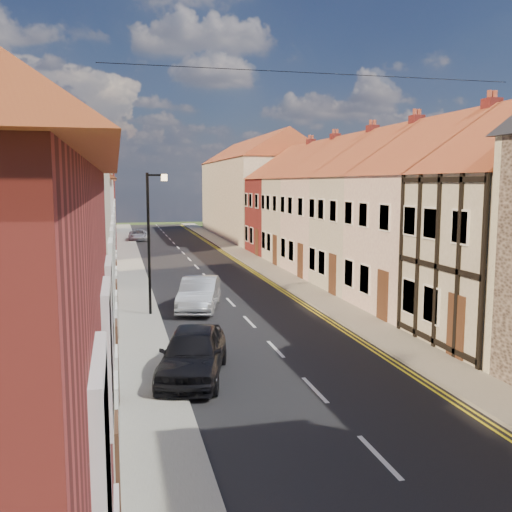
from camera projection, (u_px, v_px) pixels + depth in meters
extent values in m
cube|color=black|center=(205.00, 276.00, 35.02)|extent=(7.00, 90.00, 0.02)
cube|color=#A6A497|center=(132.00, 278.00, 33.98)|extent=(1.80, 90.00, 0.12)
cube|color=#A6A497|center=(274.00, 273.00, 36.05)|extent=(1.80, 90.00, 0.12)
cube|color=beige|center=(452.00, 244.00, 25.36)|extent=(8.00, 5.80, 6.00)
cube|color=maroon|center=(491.00, 119.00, 22.48)|extent=(0.60, 0.60, 1.60)
cube|color=beige|center=(395.00, 234.00, 30.56)|extent=(8.00, 5.00, 6.00)
cube|color=maroon|center=(416.00, 132.00, 28.07)|extent=(0.60, 0.60, 1.60)
cube|color=beige|center=(354.00, 226.00, 35.76)|extent=(8.00, 5.80, 6.00)
cube|color=maroon|center=(372.00, 139.00, 32.89)|extent=(0.60, 0.60, 1.60)
cube|color=beige|center=(324.00, 221.00, 40.97)|extent=(8.00, 5.00, 6.00)
cube|color=maroon|center=(335.00, 146.00, 38.48)|extent=(0.60, 0.60, 1.60)
cube|color=maroon|center=(301.00, 217.00, 46.17)|extent=(8.00, 5.80, 6.00)
cube|color=maroon|center=(311.00, 150.00, 43.29)|extent=(0.60, 0.60, 1.60)
cube|color=silver|center=(3.00, 255.00, 20.93)|extent=(8.00, 5.50, 6.10)
cube|color=beige|center=(27.00, 243.00, 26.54)|extent=(8.00, 6.10, 5.80)
cube|color=maroon|center=(12.00, 127.00, 23.53)|extent=(0.60, 0.60, 1.60)
cube|color=beige|center=(256.00, 199.00, 60.79)|extent=(8.00, 24.00, 8.00)
cube|color=maroon|center=(70.00, 202.00, 51.60)|extent=(8.00, 24.00, 8.00)
cylinder|color=black|center=(149.00, 244.00, 24.07)|extent=(0.12, 0.12, 6.00)
cube|color=black|center=(156.00, 175.00, 23.78)|extent=(0.70, 0.08, 0.08)
cube|color=#FFD899|center=(164.00, 178.00, 23.88)|extent=(0.25, 0.15, 0.28)
imported|color=black|center=(193.00, 353.00, 16.69)|extent=(2.86, 4.73, 1.51)
imported|color=#ABADB2|center=(199.00, 294.00, 25.71)|extent=(2.65, 4.70, 1.47)
imported|color=#BABCC3|center=(138.00, 235.00, 56.69)|extent=(1.98, 4.01, 1.09)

